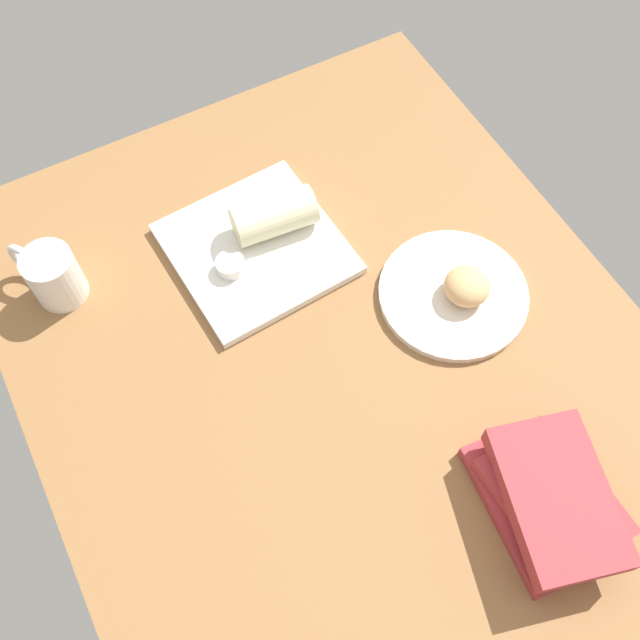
{
  "coord_description": "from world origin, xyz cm",
  "views": [
    {
      "loc": [
        40.68,
        -24.81,
        102.5
      ],
      "look_at": [
        -4.73,
        -0.19,
        7.0
      ],
      "focal_mm": 41.04,
      "sensor_mm": 36.0,
      "label": 1
    }
  ],
  "objects_px": {
    "scone_pastry": "(467,286)",
    "sauce_cup": "(230,265)",
    "round_plate": "(454,295)",
    "coffee_mug": "(52,275)",
    "square_plate": "(256,249)",
    "book_stack": "(550,499)",
    "breakfast_wrap": "(274,216)"
  },
  "relations": [
    {
      "from": "breakfast_wrap",
      "to": "round_plate",
      "type": "bearing_deg",
      "value": -136.24
    },
    {
      "from": "book_stack",
      "to": "coffee_mug",
      "type": "distance_m",
      "value": 0.78
    },
    {
      "from": "round_plate",
      "to": "book_stack",
      "type": "xyz_separation_m",
      "value": [
        0.33,
        -0.08,
        0.03
      ]
    },
    {
      "from": "scone_pastry",
      "to": "book_stack",
      "type": "xyz_separation_m",
      "value": [
        0.32,
        -0.09,
        0.0
      ]
    },
    {
      "from": "breakfast_wrap",
      "to": "book_stack",
      "type": "bearing_deg",
      "value": -163.18
    },
    {
      "from": "sauce_cup",
      "to": "breakfast_wrap",
      "type": "xyz_separation_m",
      "value": [
        -0.04,
        0.1,
        0.02
      ]
    },
    {
      "from": "scone_pastry",
      "to": "round_plate",
      "type": "bearing_deg",
      "value": -127.37
    },
    {
      "from": "round_plate",
      "to": "coffee_mug",
      "type": "xyz_separation_m",
      "value": [
        -0.3,
        -0.53,
        0.04
      ]
    },
    {
      "from": "round_plate",
      "to": "breakfast_wrap",
      "type": "distance_m",
      "value": 0.31
    },
    {
      "from": "scone_pastry",
      "to": "coffee_mug",
      "type": "xyz_separation_m",
      "value": [
        -0.31,
        -0.55,
        0.01
      ]
    },
    {
      "from": "breakfast_wrap",
      "to": "sauce_cup",
      "type": "bearing_deg",
      "value": 116.96
    },
    {
      "from": "square_plate",
      "to": "breakfast_wrap",
      "type": "distance_m",
      "value": 0.06
    },
    {
      "from": "breakfast_wrap",
      "to": "book_stack",
      "type": "xyz_separation_m",
      "value": [
        0.57,
        0.11,
        -0.01
      ]
    },
    {
      "from": "breakfast_wrap",
      "to": "scone_pastry",
      "type": "bearing_deg",
      "value": -135.55
    },
    {
      "from": "scone_pastry",
      "to": "sauce_cup",
      "type": "distance_m",
      "value": 0.36
    },
    {
      "from": "square_plate",
      "to": "book_stack",
      "type": "height_order",
      "value": "book_stack"
    },
    {
      "from": "book_stack",
      "to": "scone_pastry",
      "type": "bearing_deg",
      "value": 164.81
    },
    {
      "from": "square_plate",
      "to": "sauce_cup",
      "type": "distance_m",
      "value": 0.06
    },
    {
      "from": "round_plate",
      "to": "sauce_cup",
      "type": "height_order",
      "value": "sauce_cup"
    },
    {
      "from": "book_stack",
      "to": "coffee_mug",
      "type": "height_order",
      "value": "coffee_mug"
    },
    {
      "from": "square_plate",
      "to": "round_plate",
      "type": "bearing_deg",
      "value": 46.05
    },
    {
      "from": "round_plate",
      "to": "scone_pastry",
      "type": "distance_m",
      "value": 0.03
    },
    {
      "from": "book_stack",
      "to": "breakfast_wrap",
      "type": "bearing_deg",
      "value": -168.79
    },
    {
      "from": "coffee_mug",
      "to": "square_plate",
      "type": "bearing_deg",
      "value": 75.31
    },
    {
      "from": "scone_pastry",
      "to": "breakfast_wrap",
      "type": "xyz_separation_m",
      "value": [
        -0.25,
        -0.2,
        0.01
      ]
    },
    {
      "from": "breakfast_wrap",
      "to": "coffee_mug",
      "type": "distance_m",
      "value": 0.35
    },
    {
      "from": "coffee_mug",
      "to": "book_stack",
      "type": "bearing_deg",
      "value": 35.85
    },
    {
      "from": "square_plate",
      "to": "sauce_cup",
      "type": "relative_size",
      "value": 5.68
    },
    {
      "from": "round_plate",
      "to": "sauce_cup",
      "type": "relative_size",
      "value": 5.14
    },
    {
      "from": "round_plate",
      "to": "book_stack",
      "type": "height_order",
      "value": "book_stack"
    },
    {
      "from": "square_plate",
      "to": "sauce_cup",
      "type": "xyz_separation_m",
      "value": [
        0.02,
        -0.05,
        0.02
      ]
    },
    {
      "from": "round_plate",
      "to": "breakfast_wrap",
      "type": "relative_size",
      "value": 1.77
    }
  ]
}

